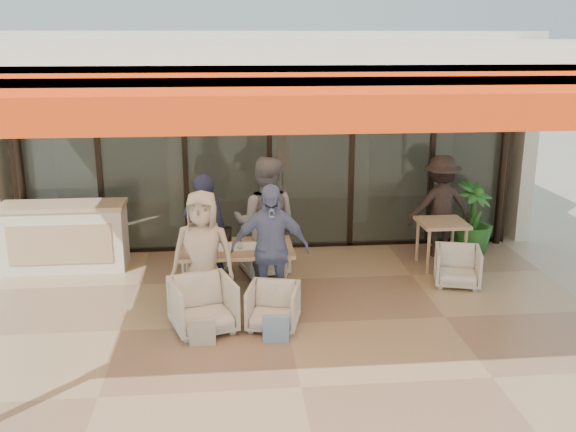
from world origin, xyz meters
The scene contains 21 objects.
ground centered at (0.00, 0.00, 0.00)m, with size 70.00×70.00×0.00m, color #C6B293.
terrace_floor centered at (0.00, 0.00, 0.01)m, with size 8.00×6.00×0.01m, color tan.
terrace_structure centered at (0.00, -0.26, 3.25)m, with size 8.00×6.00×3.40m.
glass_storefront centered at (0.00, 3.00, 1.60)m, with size 8.08×0.10×3.20m.
interior_block centered at (0.01, 5.31, 2.23)m, with size 9.05×3.62×3.52m.
host_counter centered at (-3.15, 2.30, 0.53)m, with size 1.85×0.65×1.04m.
dining_table centered at (-0.60, 0.90, 0.69)m, with size 1.50×0.90×0.93m.
chair_far_left centered at (-1.01, 1.85, 0.30)m, with size 0.59×0.55×0.60m, color silver.
chair_far_right centered at (-0.17, 1.85, 0.33)m, with size 0.63×0.59×0.65m, color silver.
chair_near_left centered at (-1.01, -0.05, 0.36)m, with size 0.71×0.66×0.73m, color silver.
chair_near_right centered at (-0.17, -0.05, 0.31)m, with size 0.59×0.56×0.61m, color silver.
diner_navy centered at (-1.01, 1.35, 0.83)m, with size 0.60×0.40×1.65m, color #1B1F3B.
diner_grey centered at (-0.17, 1.35, 0.93)m, with size 0.91×0.71×1.87m, color slate.
diner_cream centered at (-1.01, 0.45, 0.81)m, with size 0.79×0.52×1.62m, color beige.
diner_periwinkle centered at (-0.17, 0.45, 0.85)m, with size 0.99×0.41×1.69m, color #6C7DB5.
tote_bag_cream centered at (-1.01, -0.45, 0.17)m, with size 0.30×0.10×0.34m, color silver.
tote_bag_blue centered at (-0.17, -0.45, 0.17)m, with size 0.30×0.10×0.34m, color #99BFD8.
side_table centered at (2.54, 1.84, 0.64)m, with size 0.70×0.70×0.74m.
side_chair centered at (2.54, 1.09, 0.31)m, with size 0.61×0.57×0.63m, color silver.
standing_woman centered at (2.68, 2.39, 0.82)m, with size 1.07×0.61×1.65m, color black.
potted_palm centered at (3.23, 2.41, 0.61)m, with size 0.68×0.68×1.22m, color #1E5919.
Camera 1 is at (-0.68, -7.21, 3.41)m, focal length 40.00 mm.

